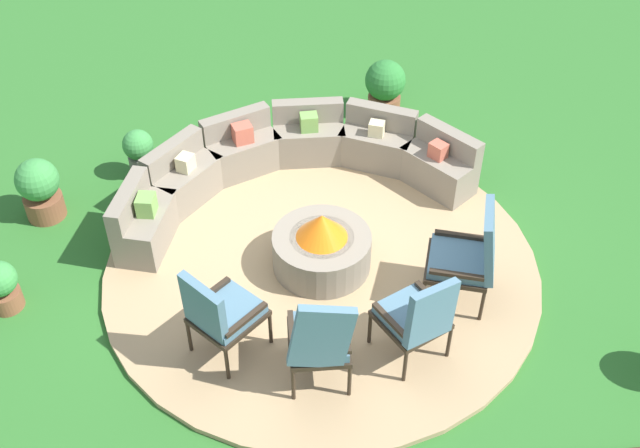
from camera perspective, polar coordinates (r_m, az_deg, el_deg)
ground_plane at (r=8.11m, az=0.13°, el=-3.32°), size 24.00×24.00×0.00m
patio_circle at (r=8.09m, az=0.13°, el=-3.17°), size 4.51×4.51×0.06m
fire_pit at (r=7.88m, az=0.13°, el=-1.67°), size 1.01×1.01×0.68m
curved_stone_bench at (r=8.90m, az=-2.61°, el=4.42°), size 4.03×2.08×0.71m
lounge_chair_front_left at (r=6.94m, az=-7.40°, el=-6.46°), size 0.80×0.81×1.04m
lounge_chair_front_right at (r=6.65m, az=-0.03°, el=-8.43°), size 0.59×0.60×1.15m
lounge_chair_back_left at (r=6.91m, az=7.23°, el=-6.73°), size 0.75×0.77×1.02m
lounge_chair_back_right at (r=7.50m, az=10.95°, el=-2.20°), size 0.79×0.76×1.12m
potted_plant_0 at (r=10.24m, az=4.83°, el=10.14°), size 0.53×0.53×0.75m
potted_plant_1 at (r=9.21m, az=-20.35°, el=2.62°), size 0.31×0.31×0.60m
potted_plant_2 at (r=8.14m, az=-22.46°, el=-4.16°), size 0.36×0.36×0.56m
potted_plant_3 at (r=9.33m, az=-13.18°, el=5.23°), size 0.36×0.36×0.63m
potted_plant_5 at (r=9.03m, az=-19.96°, el=2.55°), size 0.47×0.47×0.74m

